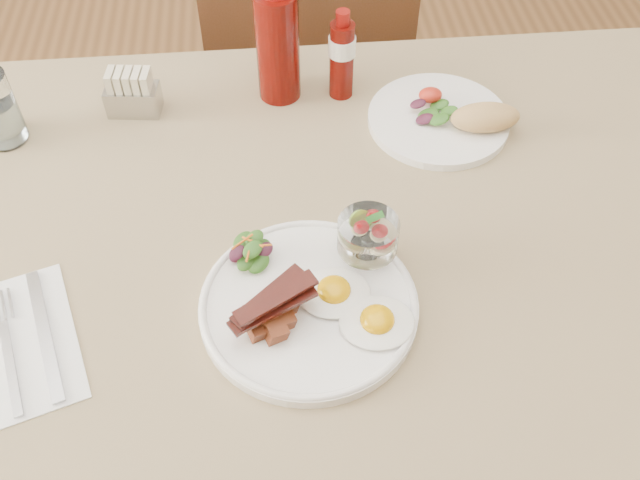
% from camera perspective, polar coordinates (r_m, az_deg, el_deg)
% --- Properties ---
extents(table, '(1.33, 0.88, 0.75)m').
position_cam_1_polar(table, '(1.08, 1.63, -1.98)').
color(table, '#542D1A').
rests_on(table, ground).
extents(chair_far, '(0.42, 0.42, 0.93)m').
position_cam_1_polar(chair_far, '(1.65, -1.06, 13.18)').
color(chair_far, '#542D1A').
rests_on(chair_far, ground).
extents(main_plate, '(0.28, 0.28, 0.02)m').
position_cam_1_polar(main_plate, '(0.91, -0.91, -5.31)').
color(main_plate, white).
rests_on(main_plate, table).
extents(fried_eggs, '(0.16, 0.15, 0.03)m').
position_cam_1_polar(fried_eggs, '(0.90, 2.83, -5.29)').
color(fried_eggs, white).
rests_on(fried_eggs, main_plate).
extents(bacon_potato_pile, '(0.11, 0.09, 0.05)m').
position_cam_1_polar(bacon_potato_pile, '(0.87, -3.86, -5.72)').
color(bacon_potato_pile, brown).
rests_on(bacon_potato_pile, main_plate).
extents(side_salad, '(0.07, 0.06, 0.04)m').
position_cam_1_polar(side_salad, '(0.94, -5.51, -0.99)').
color(side_salad, '#1B4913').
rests_on(side_salad, main_plate).
extents(fruit_cup, '(0.08, 0.08, 0.08)m').
position_cam_1_polar(fruit_cup, '(0.92, 3.86, 0.38)').
color(fruit_cup, white).
rests_on(fruit_cup, main_plate).
extents(second_plate, '(0.23, 0.23, 0.06)m').
position_cam_1_polar(second_plate, '(1.17, 10.32, 9.59)').
color(second_plate, white).
rests_on(second_plate, table).
extents(ketchup_bottle, '(0.08, 0.08, 0.21)m').
position_cam_1_polar(ketchup_bottle, '(1.17, -3.41, 15.36)').
color(ketchup_bottle, '#500804').
rests_on(ketchup_bottle, table).
extents(hot_sauce_bottle, '(0.05, 0.05, 0.16)m').
position_cam_1_polar(hot_sauce_bottle, '(1.18, 1.75, 14.53)').
color(hot_sauce_bottle, '#500804').
rests_on(hot_sauce_bottle, table).
extents(sugar_caddy, '(0.09, 0.06, 0.08)m').
position_cam_1_polar(sugar_caddy, '(1.21, -14.78, 11.20)').
color(sugar_caddy, '#AEAEB3').
rests_on(sugar_caddy, table).
extents(napkin_cutlery, '(0.18, 0.24, 0.01)m').
position_cam_1_polar(napkin_cutlery, '(0.96, -22.37, -7.51)').
color(napkin_cutlery, white).
rests_on(napkin_cutlery, table).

